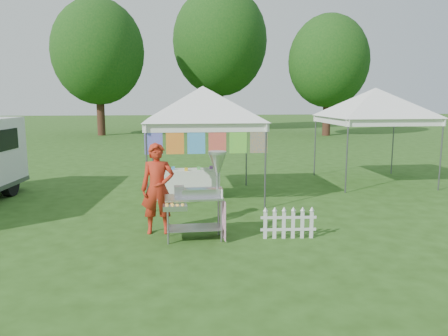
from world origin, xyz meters
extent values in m
plane|color=#264714|center=(0.00, 0.00, 0.00)|extent=(120.00, 120.00, 0.00)
cylinder|color=#59595E|center=(-1.42, 2.08, 1.05)|extent=(0.04, 0.04, 2.10)
cylinder|color=#59595E|center=(1.42, 2.08, 1.05)|extent=(0.04, 0.04, 2.10)
cylinder|color=#59595E|center=(-1.42, 4.92, 1.05)|extent=(0.04, 0.04, 2.10)
cylinder|color=#59595E|center=(1.42, 4.92, 1.05)|extent=(0.04, 0.04, 2.10)
cube|color=white|center=(0.00, 2.08, 2.00)|extent=(3.00, 0.03, 0.22)
cube|color=white|center=(0.00, 4.92, 2.00)|extent=(3.00, 0.03, 0.22)
pyramid|color=white|center=(0.00, 3.50, 3.00)|extent=(4.24, 4.24, 0.90)
cylinder|color=#59595E|center=(0.00, 2.08, 2.08)|extent=(3.00, 0.03, 0.03)
cube|color=purple|center=(-1.25, 2.08, 1.73)|extent=(0.42, 0.01, 0.70)
cube|color=red|center=(-0.75, 2.08, 1.73)|extent=(0.42, 0.01, 0.70)
cube|color=blue|center=(-0.25, 2.08, 1.73)|extent=(0.42, 0.01, 0.70)
cube|color=#CC195A|center=(0.25, 2.08, 1.73)|extent=(0.42, 0.01, 0.70)
cube|color=green|center=(0.75, 2.08, 1.73)|extent=(0.42, 0.01, 0.70)
cube|color=orange|center=(1.25, 2.08, 1.73)|extent=(0.42, 0.01, 0.70)
cylinder|color=#59595E|center=(4.08, 3.58, 1.05)|extent=(0.04, 0.04, 2.10)
cylinder|color=#59595E|center=(6.92, 3.58, 1.05)|extent=(0.04, 0.04, 2.10)
cylinder|color=#59595E|center=(4.08, 6.42, 1.05)|extent=(0.04, 0.04, 2.10)
cylinder|color=#59595E|center=(6.92, 6.42, 1.05)|extent=(0.04, 0.04, 2.10)
cube|color=white|center=(5.50, 3.58, 2.00)|extent=(3.00, 0.03, 0.22)
cube|color=white|center=(5.50, 6.42, 2.00)|extent=(3.00, 0.03, 0.22)
pyramid|color=white|center=(5.50, 5.00, 3.00)|extent=(4.24, 4.24, 0.90)
cylinder|color=#59595E|center=(5.50, 3.58, 2.08)|extent=(3.00, 0.03, 0.03)
cylinder|color=#341C13|center=(-6.00, 24.00, 1.98)|extent=(0.56, 0.56, 3.96)
ellipsoid|color=#295216|center=(-6.00, 24.00, 5.85)|extent=(6.40, 6.40, 7.36)
cylinder|color=#341C13|center=(3.00, 28.00, 2.42)|extent=(0.56, 0.56, 4.84)
ellipsoid|color=#295216|center=(3.00, 28.00, 7.15)|extent=(7.60, 7.60, 8.74)
cylinder|color=#341C13|center=(10.00, 22.00, 1.76)|extent=(0.56, 0.56, 3.52)
ellipsoid|color=#295216|center=(10.00, 22.00, 5.20)|extent=(5.60, 5.60, 6.44)
cylinder|color=gray|center=(-0.91, -0.32, 0.41)|extent=(0.04, 0.04, 0.82)
cylinder|color=gray|center=(0.09, -0.30, 0.41)|extent=(0.04, 0.04, 0.82)
cylinder|color=gray|center=(-0.92, 0.13, 0.41)|extent=(0.04, 0.04, 0.82)
cylinder|color=gray|center=(0.08, 0.15, 0.41)|extent=(0.04, 0.04, 0.82)
cube|color=gray|center=(-0.41, -0.09, 0.23)|extent=(1.06, 0.55, 0.01)
cube|color=#B7B7BC|center=(-0.41, -0.09, 0.82)|extent=(1.11, 0.58, 0.04)
cube|color=#B7B7BC|center=(-0.25, -0.04, 0.91)|extent=(0.78, 0.25, 0.14)
cube|color=gray|center=(-0.69, -0.05, 0.94)|extent=(0.19, 0.21, 0.20)
cylinder|color=gray|center=(0.04, -0.03, 1.24)|extent=(0.05, 0.05, 0.82)
cone|color=#B7B7BC|center=(0.04, -0.03, 1.47)|extent=(0.34, 0.34, 0.37)
cylinder|color=#B7B7BC|center=(0.04, -0.03, 1.67)|extent=(0.36, 0.36, 0.05)
cube|color=#B7B7BC|center=(-0.77, -0.44, 0.73)|extent=(0.45, 0.29, 0.09)
cube|color=pink|center=(0.15, -0.07, 0.41)|extent=(0.03, 0.69, 0.74)
cube|color=white|center=(0.10, -0.33, 0.93)|extent=(0.02, 0.13, 0.16)
imported|color=#AA2715|center=(-1.11, 0.40, 0.91)|extent=(0.67, 0.44, 1.82)
cylinder|color=black|center=(-5.31, 4.22, 0.35)|extent=(0.30, 0.72, 0.70)
cube|color=silver|center=(0.95, -0.22, 0.28)|extent=(0.07, 0.02, 0.56)
cube|color=silver|center=(1.13, -0.23, 0.28)|extent=(0.07, 0.02, 0.56)
cube|color=silver|center=(1.31, -0.24, 0.28)|extent=(0.07, 0.02, 0.56)
cube|color=silver|center=(1.49, -0.26, 0.28)|extent=(0.07, 0.02, 0.56)
cube|color=silver|center=(1.67, -0.27, 0.28)|extent=(0.07, 0.02, 0.56)
cube|color=silver|center=(1.85, -0.28, 0.28)|extent=(0.07, 0.02, 0.56)
cube|color=silver|center=(1.40, -0.25, 0.18)|extent=(1.08, 0.10, 0.05)
cube|color=silver|center=(1.40, -0.25, 0.42)|extent=(1.08, 0.10, 0.05)
cube|color=white|center=(-0.47, 3.58, 0.37)|extent=(1.80, 0.70, 0.75)
camera|label=1|loc=(-0.75, -8.19, 2.71)|focal=35.00mm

